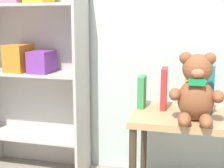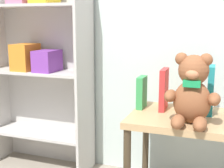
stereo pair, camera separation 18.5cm
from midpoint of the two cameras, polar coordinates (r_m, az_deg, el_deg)
bookshelf_side at (r=2.21m, az=-10.71°, el=5.04°), size 0.73×0.27×1.38m
display_table at (r=1.78m, az=17.89°, el=-8.07°), size 0.70×0.47×0.53m
teddy_bear at (r=1.60m, az=17.70°, el=-1.49°), size 0.27×0.25×0.35m
book_standing_green at (r=1.84m, az=8.33°, el=-1.54°), size 0.04×0.12×0.19m
book_standing_red at (r=1.82m, az=12.35°, el=-1.00°), size 0.04×0.15×0.24m
book_standing_yellow at (r=1.82m, az=16.37°, el=-1.44°), size 0.02×0.11×0.22m
book_standing_teal at (r=1.80m, az=20.43°, el=-1.10°), size 0.03×0.14×0.27m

